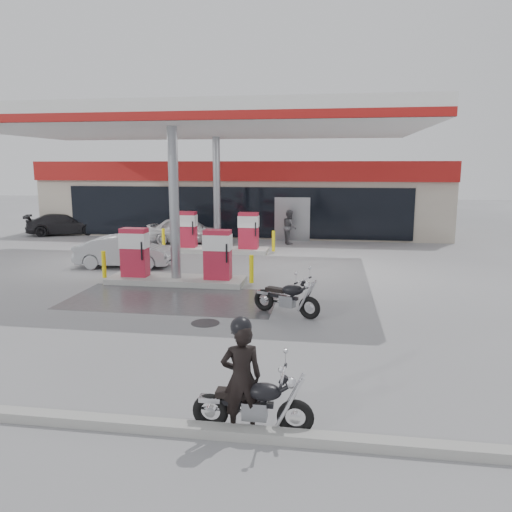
{
  "coord_description": "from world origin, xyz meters",
  "views": [
    {
      "loc": [
        5.0,
        -13.38,
        3.81
      ],
      "look_at": [
        2.84,
        0.74,
        1.2
      ],
      "focal_mm": 35.0,
      "sensor_mm": 36.0,
      "label": 1
    }
  ],
  "objects_px": {
    "parked_motorcycle": "(287,298)",
    "attendant": "(290,227)",
    "hatchback_silver": "(124,252)",
    "sedan_white": "(186,230)",
    "pump_island_near": "(176,262)",
    "biker_main": "(241,378)",
    "main_motorcycle": "(255,406)",
    "parked_car_left": "(65,224)",
    "pump_island_far": "(217,236)"
  },
  "relations": [
    {
      "from": "parked_motorcycle",
      "to": "attendant",
      "type": "height_order",
      "value": "attendant"
    },
    {
      "from": "hatchback_silver",
      "to": "sedan_white",
      "type": "bearing_deg",
      "value": -11.27
    },
    {
      "from": "hatchback_silver",
      "to": "attendant",
      "type": "bearing_deg",
      "value": -45.81
    },
    {
      "from": "pump_island_near",
      "to": "hatchback_silver",
      "type": "distance_m",
      "value": 3.51
    },
    {
      "from": "biker_main",
      "to": "attendant",
      "type": "distance_m",
      "value": 17.62
    },
    {
      "from": "main_motorcycle",
      "to": "biker_main",
      "type": "height_order",
      "value": "biker_main"
    },
    {
      "from": "biker_main",
      "to": "sedan_white",
      "type": "xyz_separation_m",
      "value": [
        -5.85,
        17.0,
        -0.16
      ]
    },
    {
      "from": "parked_motorcycle",
      "to": "parked_car_left",
      "type": "xyz_separation_m",
      "value": [
        -13.54,
        13.16,
        0.14
      ]
    },
    {
      "from": "pump_island_near",
      "to": "pump_island_far",
      "type": "bearing_deg",
      "value": 90.0
    },
    {
      "from": "pump_island_far",
      "to": "hatchback_silver",
      "type": "bearing_deg",
      "value": -125.71
    },
    {
      "from": "parked_car_left",
      "to": "pump_island_near",
      "type": "bearing_deg",
      "value": -160.72
    },
    {
      "from": "parked_car_left",
      "to": "main_motorcycle",
      "type": "bearing_deg",
      "value": -168.54
    },
    {
      "from": "main_motorcycle",
      "to": "sedan_white",
      "type": "xyz_separation_m",
      "value": [
        -6.04,
        17.0,
        0.25
      ]
    },
    {
      "from": "biker_main",
      "to": "parked_car_left",
      "type": "bearing_deg",
      "value": -72.91
    },
    {
      "from": "parked_car_left",
      "to": "pump_island_far",
      "type": "bearing_deg",
      "value": -137.51
    },
    {
      "from": "main_motorcycle",
      "to": "parked_car_left",
      "type": "height_order",
      "value": "parked_car_left"
    },
    {
      "from": "sedan_white",
      "to": "parked_car_left",
      "type": "bearing_deg",
      "value": 74.77
    },
    {
      "from": "pump_island_far",
      "to": "parked_car_left",
      "type": "height_order",
      "value": "pump_island_far"
    },
    {
      "from": "main_motorcycle",
      "to": "biker_main",
      "type": "bearing_deg",
      "value": -178.97
    },
    {
      "from": "biker_main",
      "to": "attendant",
      "type": "height_order",
      "value": "attendant"
    },
    {
      "from": "pump_island_near",
      "to": "sedan_white",
      "type": "bearing_deg",
      "value": 104.19
    },
    {
      "from": "sedan_white",
      "to": "attendant",
      "type": "xyz_separation_m",
      "value": [
        5.04,
        0.6,
        0.18
      ]
    },
    {
      "from": "parked_motorcycle",
      "to": "sedan_white",
      "type": "xyz_separation_m",
      "value": [
        -5.99,
        11.21,
        0.21
      ]
    },
    {
      "from": "biker_main",
      "to": "hatchback_silver",
      "type": "bearing_deg",
      "value": -77.55
    },
    {
      "from": "sedan_white",
      "to": "parked_motorcycle",
      "type": "bearing_deg",
      "value": -152.63
    },
    {
      "from": "pump_island_near",
      "to": "main_motorcycle",
      "type": "bearing_deg",
      "value": -65.72
    },
    {
      "from": "main_motorcycle",
      "to": "parked_motorcycle",
      "type": "xyz_separation_m",
      "value": [
        -0.05,
        5.78,
        0.03
      ]
    },
    {
      "from": "parked_motorcycle",
      "to": "attendant",
      "type": "distance_m",
      "value": 11.86
    },
    {
      "from": "pump_island_far",
      "to": "parked_motorcycle",
      "type": "distance_m",
      "value": 9.83
    },
    {
      "from": "pump_island_near",
      "to": "pump_island_far",
      "type": "distance_m",
      "value": 6.0
    },
    {
      "from": "pump_island_far",
      "to": "biker_main",
      "type": "bearing_deg",
      "value": -75.68
    },
    {
      "from": "pump_island_far",
      "to": "biker_main",
      "type": "distance_m",
      "value": 15.28
    },
    {
      "from": "parked_motorcycle",
      "to": "parked_car_left",
      "type": "bearing_deg",
      "value": 160.11
    },
    {
      "from": "pump_island_far",
      "to": "hatchback_silver",
      "type": "distance_m",
      "value": 4.68
    },
    {
      "from": "biker_main",
      "to": "hatchback_silver",
      "type": "height_order",
      "value": "biker_main"
    },
    {
      "from": "parked_motorcycle",
      "to": "attendant",
      "type": "relative_size",
      "value": 1.09
    },
    {
      "from": "biker_main",
      "to": "parked_motorcycle",
      "type": "xyz_separation_m",
      "value": [
        0.14,
        5.79,
        -0.37
      ]
    },
    {
      "from": "pump_island_far",
      "to": "parked_motorcycle",
      "type": "xyz_separation_m",
      "value": [
        3.92,
        -9.01,
        -0.27
      ]
    },
    {
      "from": "attendant",
      "to": "hatchback_silver",
      "type": "height_order",
      "value": "attendant"
    },
    {
      "from": "attendant",
      "to": "pump_island_near",
      "type": "bearing_deg",
      "value": 144.35
    },
    {
      "from": "parked_motorcycle",
      "to": "hatchback_silver",
      "type": "height_order",
      "value": "hatchback_silver"
    },
    {
      "from": "sedan_white",
      "to": "pump_island_far",
      "type": "bearing_deg",
      "value": -137.46
    },
    {
      "from": "hatchback_silver",
      "to": "parked_car_left",
      "type": "distance_m",
      "value": 10.52
    },
    {
      "from": "attendant",
      "to": "pump_island_far",
      "type": "bearing_deg",
      "value": 116.32
    },
    {
      "from": "attendant",
      "to": "parked_car_left",
      "type": "height_order",
      "value": "attendant"
    },
    {
      "from": "pump_island_far",
      "to": "biker_main",
      "type": "height_order",
      "value": "pump_island_far"
    },
    {
      "from": "biker_main",
      "to": "parked_car_left",
      "type": "xyz_separation_m",
      "value": [
        -13.4,
        18.95,
        -0.23
      ]
    },
    {
      "from": "attendant",
      "to": "hatchback_silver",
      "type": "distance_m",
      "value": 8.72
    },
    {
      "from": "attendant",
      "to": "biker_main",
      "type": "bearing_deg",
      "value": 165.62
    },
    {
      "from": "biker_main",
      "to": "parked_motorcycle",
      "type": "bearing_deg",
      "value": -109.58
    }
  ]
}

